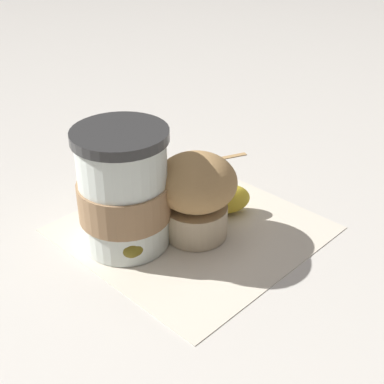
{
  "coord_description": "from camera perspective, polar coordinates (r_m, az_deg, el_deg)",
  "views": [
    {
      "loc": [
        -0.37,
        -0.28,
        0.32
      ],
      "look_at": [
        0.0,
        0.0,
        0.05
      ],
      "focal_mm": 50.0,
      "sensor_mm": 36.0,
      "label": 1
    }
  ],
  "objects": [
    {
      "name": "wooden_stirrer",
      "position": [
        0.71,
        1.8,
        3.38
      ],
      "size": [
        0.1,
        0.06,
        0.0
      ],
      "primitive_type": "cube",
      "rotation": [
        0.0,
        0.0,
        5.76
      ],
      "color": "tan",
      "rests_on": "ground_plane"
    },
    {
      "name": "banana",
      "position": [
        0.56,
        -0.99,
        -2.54
      ],
      "size": [
        0.17,
        0.08,
        0.03
      ],
      "color": "yellow",
      "rests_on": "paper_napkin"
    },
    {
      "name": "ground_plane",
      "position": [
        0.57,
        0.0,
        -3.99
      ],
      "size": [
        3.0,
        3.0,
        0.0
      ],
      "primitive_type": "plane",
      "color": "beige"
    },
    {
      "name": "coffee_cup",
      "position": [
        0.52,
        -7.29,
        0.08
      ],
      "size": [
        0.09,
        0.09,
        0.12
      ],
      "color": "silver",
      "rests_on": "paper_napkin"
    },
    {
      "name": "paper_napkin",
      "position": [
        0.57,
        0.0,
        -3.93
      ],
      "size": [
        0.26,
        0.26,
        0.0
      ],
      "primitive_type": "cube",
      "rotation": [
        0.0,
        0.0,
        -0.12
      ],
      "color": "beige",
      "rests_on": "ground_plane"
    },
    {
      "name": "muffin",
      "position": [
        0.53,
        0.44,
        -0.06
      ],
      "size": [
        0.08,
        0.08,
        0.09
      ],
      "color": "beige",
      "rests_on": "paper_napkin"
    }
  ]
}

